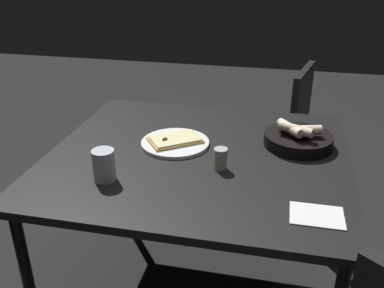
% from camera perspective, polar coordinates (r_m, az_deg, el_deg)
% --- Properties ---
extents(dining_table, '(1.15, 1.04, 0.73)m').
position_cam_1_polar(dining_table, '(1.68, 0.81, -2.96)').
color(dining_table, black).
rests_on(dining_table, ground).
extents(pizza_plate, '(0.28, 0.28, 0.04)m').
position_cam_1_polar(pizza_plate, '(1.72, -2.29, 0.27)').
color(pizza_plate, white).
rests_on(pizza_plate, dining_table).
extents(bread_basket, '(0.27, 0.27, 0.11)m').
position_cam_1_polar(bread_basket, '(1.75, 14.15, 0.68)').
color(bread_basket, black).
rests_on(bread_basket, dining_table).
extents(beer_glass, '(0.08, 0.08, 0.11)m').
position_cam_1_polar(beer_glass, '(1.48, -11.77, -3.06)').
color(beer_glass, silver).
rests_on(beer_glass, dining_table).
extents(pepper_shaker, '(0.05, 0.05, 0.08)m').
position_cam_1_polar(pepper_shaker, '(1.53, 3.87, -2.17)').
color(pepper_shaker, '#BFB299').
rests_on(pepper_shaker, dining_table).
extents(napkin, '(0.16, 0.12, 0.00)m').
position_cam_1_polar(napkin, '(1.34, 16.49, -9.23)').
color(napkin, white).
rests_on(napkin, dining_table).
extents(chair_far, '(0.53, 0.53, 0.84)m').
position_cam_1_polar(chair_far, '(2.60, 11.59, 2.59)').
color(chair_far, black).
rests_on(chair_far, ground).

